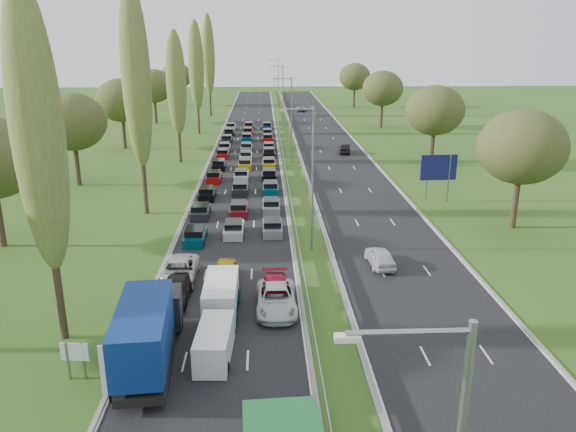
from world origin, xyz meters
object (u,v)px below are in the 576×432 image
object	(u,v)px
blue_lorry	(148,332)
direction_sign	(439,170)
near_car_3	(175,291)
white_van_front	(215,341)
white_van_rear	(221,294)
near_car_2	(178,271)
info_sign	(75,356)

from	to	relation	value
blue_lorry	direction_sign	world-z (taller)	direction_sign
near_car_3	white_van_front	xyz separation A→B (m)	(3.28, -7.07, 0.20)
near_car_3	direction_sign	distance (m)	34.44
near_car_3	direction_sign	world-z (taller)	direction_sign
white_van_rear	direction_sign	bearing A→B (deg)	48.79
near_car_3	near_car_2	bearing A→B (deg)	95.97
white_van_front	white_van_rear	bearing A→B (deg)	93.10
blue_lorry	near_car_3	bearing A→B (deg)	83.92
white_van_front	near_car_3	bearing A→B (deg)	117.81
near_car_2	white_van_front	distance (m)	11.03
direction_sign	white_van_rear	bearing A→B (deg)	-131.24
white_van_rear	info_sign	bearing A→B (deg)	-132.74
info_sign	direction_sign	world-z (taller)	direction_sign
blue_lorry	white_van_rear	xyz separation A→B (m)	(3.49, 6.44, -0.93)
near_car_2	white_van_front	size ratio (longest dim) A/B	1.23
direction_sign	near_car_3	bearing A→B (deg)	-136.79
white_van_rear	info_sign	xyz separation A→B (m)	(-7.05, -7.62, 0.27)
white_van_rear	near_car_2	bearing A→B (deg)	126.72
near_car_2	near_car_3	distance (m)	3.39
white_van_front	white_van_rear	world-z (taller)	white_van_rear
blue_lorry	white_van_rear	world-z (taller)	blue_lorry
near_car_3	blue_lorry	bearing A→B (deg)	-89.62
white_van_front	info_sign	size ratio (longest dim) A/B	2.20
near_car_2	blue_lorry	xyz separation A→B (m)	(0.01, -11.13, 1.22)
direction_sign	white_van_front	bearing A→B (deg)	-125.41
near_car_3	white_van_rear	xyz separation A→B (m)	(3.26, -1.31, 0.34)
white_van_front	info_sign	distance (m)	7.32
near_car_3	blue_lorry	size ratio (longest dim) A/B	0.55
white_van_front	direction_sign	distance (m)	37.59
near_car_2	info_sign	size ratio (longest dim) A/B	2.70
near_car_3	white_van_rear	size ratio (longest dim) A/B	0.95
white_van_rear	info_sign	size ratio (longest dim) A/B	2.54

